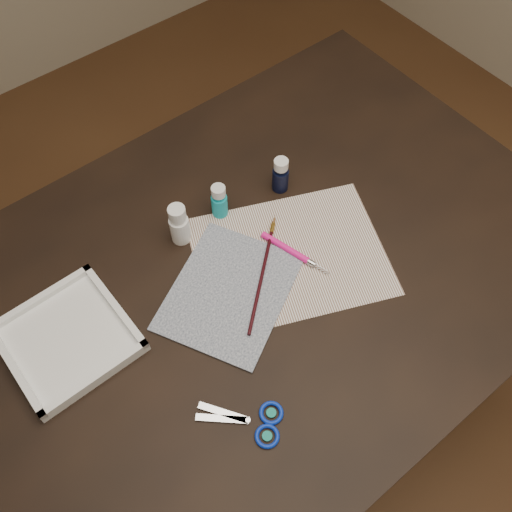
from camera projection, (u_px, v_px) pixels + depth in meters
ground at (256, 397)px, 1.76m from camera, size 3.50×3.50×0.02m
table at (256, 347)px, 1.44m from camera, size 1.30×0.90×0.75m
paper at (290, 256)px, 1.14m from camera, size 0.46×0.41×0.00m
canvas at (229, 292)px, 1.09m from camera, size 0.33×0.31×0.00m
paint_bottle_white at (179, 224)px, 1.12m from camera, size 0.05×0.05×0.10m
paint_bottle_cyan at (219, 201)px, 1.16m from camera, size 0.04×0.04×0.08m
paint_bottle_navy at (281, 175)px, 1.20m from camera, size 0.04×0.04×0.08m
paintbrush at (263, 271)px, 1.11m from camera, size 0.22×0.19×0.01m
craft_knife at (296, 254)px, 1.13m from camera, size 0.06×0.16×0.01m
scissors at (239, 422)px, 0.95m from camera, size 0.18×0.17×0.01m
palette_tray at (68, 338)px, 1.03m from camera, size 0.22×0.22×0.03m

